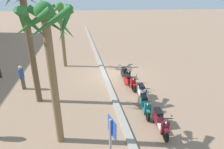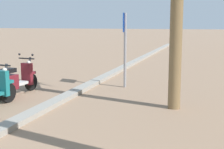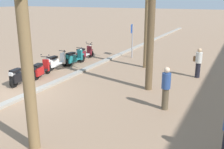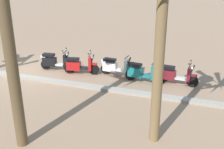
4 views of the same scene
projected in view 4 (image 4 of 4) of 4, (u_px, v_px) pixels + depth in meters
ground_plane at (27, 74)px, 14.06m from camera, size 200.00×200.00×0.00m
curb_strip at (20, 76)px, 13.55m from camera, size 60.00×0.36×0.12m
scooter_maroon_gap_after_mid at (174, 75)px, 12.70m from camera, size 1.86×0.56×1.17m
scooter_teal_tail_end at (141, 72)px, 12.95m from camera, size 1.78×0.59×1.04m
scooter_white_lead_nearest at (115, 67)px, 13.67m from camera, size 1.78×0.56×1.04m
scooter_red_far_back at (79, 65)px, 13.88m from camera, size 1.75×0.66×1.17m
scooter_black_mid_front at (54, 62)px, 14.35m from camera, size 1.80×0.57×1.17m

